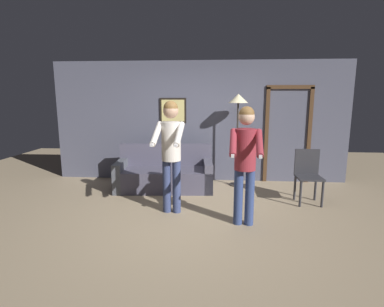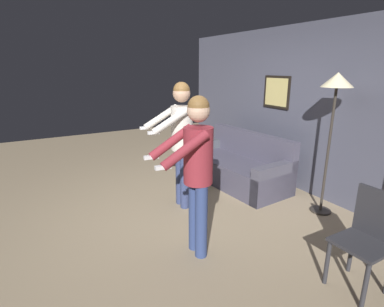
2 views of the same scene
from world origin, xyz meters
name	(u,v)px [view 1 (image 1 of 2)]	position (x,y,z in m)	size (l,w,h in m)	color
ground_plane	(191,217)	(0.00, 0.00, 0.00)	(12.00, 12.00, 0.00)	tan
back_wall_assembly	(200,122)	(0.02, 2.19, 1.30)	(6.40, 0.10, 2.60)	#4E5061
couch	(165,175)	(-0.65, 1.44, 0.28)	(1.96, 0.99, 0.87)	#494758
torchiere_lamp	(238,107)	(0.81, 1.79, 1.64)	(0.40, 0.40, 1.90)	#332D28
person_standing_left	(171,146)	(-0.33, 0.17, 1.08)	(0.46, 0.70, 1.77)	navy
person_standing_right	(245,155)	(0.78, -0.22, 1.03)	(0.46, 0.67, 1.71)	navy
dining_chair_distant	(308,173)	(1.98, 0.85, 0.53)	(0.42, 0.42, 0.93)	#2D2D33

